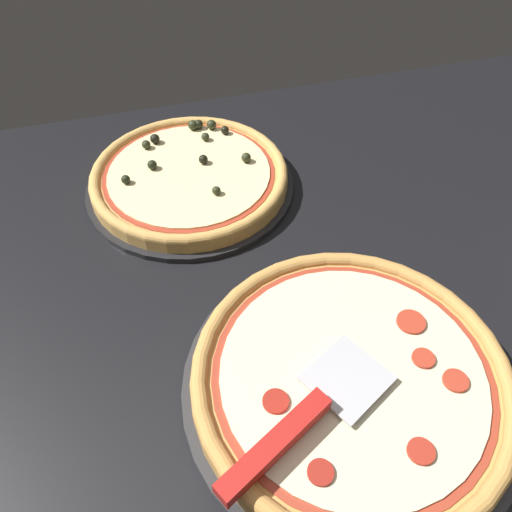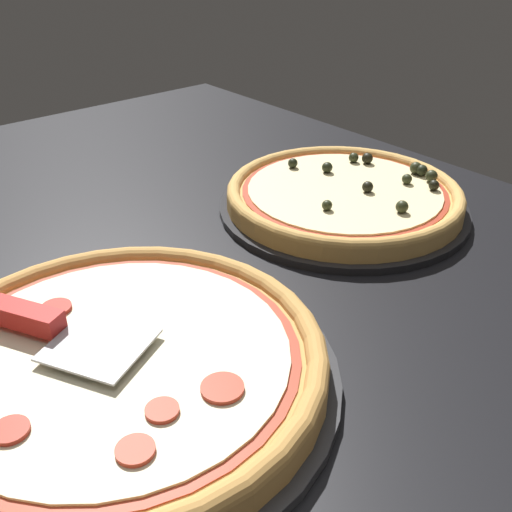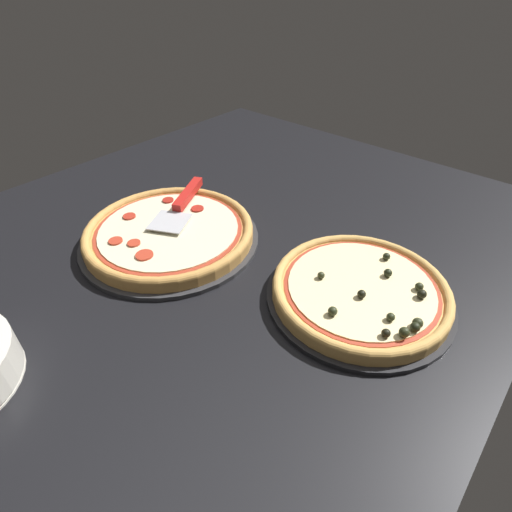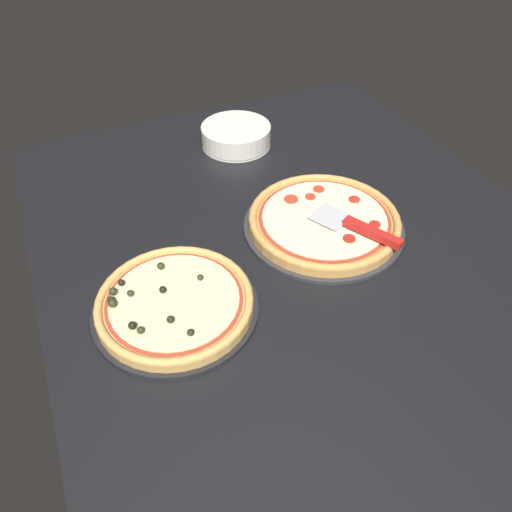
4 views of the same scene
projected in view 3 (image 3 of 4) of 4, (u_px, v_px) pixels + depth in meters
ground_plane at (208, 252)px, 91.00cm from camera, size 154.58×122.98×3.60cm
pizza_pan_front at (171, 239)px, 91.19cm from camera, size 40.23×40.23×1.00cm
pizza_front at (169, 231)px, 89.87cm from camera, size 37.82×37.82×3.17cm
pizza_pan_back at (359, 297)px, 76.00cm from camera, size 35.18×35.18×1.00cm
pizza_back at (361, 289)px, 74.67cm from camera, size 33.07×33.07×4.25cm
serving_spatula at (185, 199)px, 96.78cm from camera, size 22.85×15.11×2.00cm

